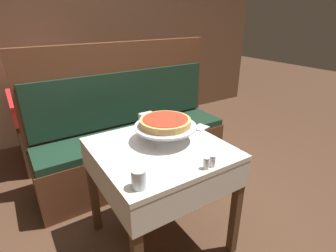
% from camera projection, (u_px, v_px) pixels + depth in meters
% --- Properties ---
extents(ground_plane, '(14.00, 14.00, 0.00)m').
position_uv_depth(ground_plane, '(161.00, 238.00, 1.85)').
color(ground_plane, '#472D1E').
extents(dining_table_front, '(0.75, 0.75, 0.73)m').
position_uv_depth(dining_table_front, '(160.00, 163.00, 1.61)').
color(dining_table_front, beige).
rests_on(dining_table_front, ground_plane).
extents(dining_table_rear, '(0.73, 0.73, 0.73)m').
position_uv_depth(dining_table_rear, '(50.00, 102.00, 2.71)').
color(dining_table_rear, red).
rests_on(dining_table_rear, ground_plane).
extents(booth_bench, '(1.74, 0.47, 1.24)m').
position_uv_depth(booth_bench, '(134.00, 142.00, 2.43)').
color(booth_bench, brown).
rests_on(booth_bench, ground_plane).
extents(back_wall_panel, '(6.00, 0.04, 2.40)m').
position_uv_depth(back_wall_panel, '(63.00, 38.00, 3.03)').
color(back_wall_panel, brown).
rests_on(back_wall_panel, ground_plane).
extents(pizza_pan_stand, '(0.38, 0.38, 0.10)m').
position_uv_depth(pizza_pan_stand, '(165.00, 127.00, 1.60)').
color(pizza_pan_stand, '#ADADB2').
rests_on(pizza_pan_stand, dining_table_front).
extents(deep_dish_pizza, '(0.31, 0.31, 0.04)m').
position_uv_depth(deep_dish_pizza, '(165.00, 122.00, 1.59)').
color(deep_dish_pizza, tan).
rests_on(deep_dish_pizza, pizza_pan_stand).
extents(pizza_server, '(0.31, 0.12, 0.01)m').
position_uv_depth(pizza_server, '(193.00, 131.00, 1.76)').
color(pizza_server, '#BCBCC1').
rests_on(pizza_server, dining_table_front).
extents(water_glass_near, '(0.07, 0.07, 0.09)m').
position_uv_depth(water_glass_near, '(139.00, 178.00, 1.18)').
color(water_glass_near, silver).
rests_on(water_glass_near, dining_table_front).
extents(salt_shaker, '(0.03, 0.03, 0.06)m').
position_uv_depth(salt_shaker, '(206.00, 163.00, 1.33)').
color(salt_shaker, silver).
rests_on(salt_shaker, dining_table_front).
extents(pepper_shaker, '(0.03, 0.03, 0.06)m').
position_uv_depth(pepper_shaker, '(212.00, 161.00, 1.35)').
color(pepper_shaker, silver).
rests_on(pepper_shaker, dining_table_front).
extents(napkin_holder, '(0.10, 0.05, 0.09)m').
position_uv_depth(napkin_holder, '(146.00, 119.00, 1.84)').
color(napkin_holder, '#B2B2B7').
rests_on(napkin_holder, dining_table_front).
extents(condiment_caddy, '(0.12, 0.12, 0.17)m').
position_uv_depth(condiment_caddy, '(38.00, 88.00, 2.63)').
color(condiment_caddy, black).
rests_on(condiment_caddy, dining_table_rear).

